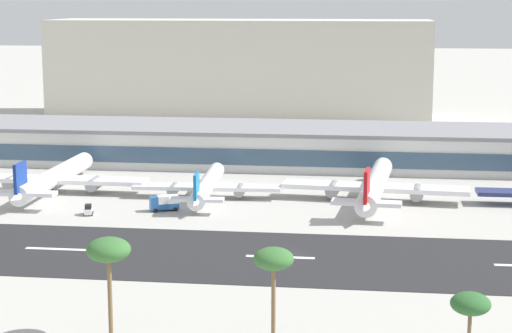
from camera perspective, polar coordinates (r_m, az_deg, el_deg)
The scene contains 14 objects.
ground_plane at distance 158.22m, azimuth 2.10°, elevation -5.61°, with size 1400.00×1400.00×0.00m, color #B2AFA8.
runway_strip at distance 156.30m, azimuth 2.03°, elevation -5.80°, with size 800.00×32.64×0.08m, color #262628.
runway_centreline_dash_3 at distance 165.08m, azimuth -12.46°, elevation -5.14°, with size 12.00×1.20×0.01m, color white.
runway_centreline_dash_4 at distance 156.41m, azimuth 1.55°, elevation -5.77°, with size 12.00×1.20×0.01m, color white.
terminal_building at distance 243.48m, azimuth 3.51°, elevation 1.34°, with size 216.62×30.32×10.33m.
distant_hotel_block at distance 343.05m, azimuth -1.04°, elevation 6.24°, with size 142.91×35.31×36.69m, color beige.
airliner_navy_tail_gate_0 at distance 212.53m, azimuth -12.85°, elevation -0.77°, with size 44.14×49.52×10.34m.
airliner_blue_tail_gate_1 at distance 201.62m, azimuth -3.18°, elevation -1.28°, with size 33.68×41.63×8.69m.
airliner_red_tail_gate_2 at distance 199.71m, azimuth 7.53°, elevation -1.28°, with size 41.68×51.37×10.73m.
service_baggage_tug_0 at distance 189.75m, azimuth -10.61°, elevation -2.73°, with size 2.50×3.49×2.20m.
service_box_truck_1 at distance 190.90m, azimuth -5.85°, elevation -2.29°, with size 6.46×4.63×3.25m.
palm_tree_0 at distance 108.06m, azimuth 13.47°, elevation -8.55°, with size 4.72×4.72×10.63m.
palm_tree_2 at distance 119.07m, azimuth -9.35°, elevation -5.34°, with size 5.84×5.84×13.52m.
palm_tree_3 at distance 115.82m, azimuth 1.12°, elevation -5.99°, with size 5.25×5.25×12.71m.
Camera 1 is at (13.53, -151.39, 43.96)m, focal length 62.97 mm.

